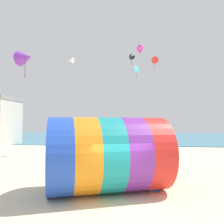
% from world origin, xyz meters
% --- Properties ---
extents(ground_plane, '(120.00, 120.00, 0.00)m').
position_xyz_m(ground_plane, '(0.00, 0.00, 0.00)').
color(ground_plane, beige).
extents(sea, '(120.00, 40.00, 0.10)m').
position_xyz_m(sea, '(0.00, 41.62, 0.05)').
color(sea, teal).
rests_on(sea, ground).
extents(giant_inflatable_tube, '(6.59, 5.35, 3.64)m').
position_xyz_m(giant_inflatable_tube, '(-0.85, 1.63, 1.82)').
color(giant_inflatable_tube, blue).
rests_on(giant_inflatable_tube, ground).
extents(kite_handler, '(0.32, 0.41, 1.61)m').
position_xyz_m(kite_handler, '(2.38, 3.07, 0.81)').
color(kite_handler, '#383D56').
rests_on(kite_handler, ground).
extents(kite_white_delta, '(0.90, 0.80, 1.31)m').
position_xyz_m(kite_white_delta, '(-6.65, 14.08, 10.28)').
color(kite_white_delta, white).
extents(kite_purple_delta, '(1.14, 1.14, 1.69)m').
position_xyz_m(kite_purple_delta, '(-5.97, 2.95, 7.21)').
color(kite_purple_delta, purple).
extents(kite_cyan_diamond, '(0.64, 0.58, 1.31)m').
position_xyz_m(kite_cyan_diamond, '(0.62, 13.96, 9.02)').
color(kite_cyan_diamond, '#2DB2C6').
extents(kite_magenta_parafoil, '(0.71, 1.37, 0.75)m').
position_xyz_m(kite_magenta_parafoil, '(0.86, 7.53, 9.07)').
color(kite_magenta_parafoil, '#D1339E').
extents(kite_red_delta, '(1.05, 1.24, 1.70)m').
position_xyz_m(kite_red_delta, '(2.70, 16.58, 10.75)').
color(kite_red_delta, red).
extents(kite_black_delta, '(0.65, 0.71, 1.03)m').
position_xyz_m(kite_black_delta, '(0.16, 9.99, 9.22)').
color(kite_black_delta, black).
extents(bystander_mid_beach, '(0.32, 0.41, 1.73)m').
position_xyz_m(bystander_mid_beach, '(-4.38, 9.64, 0.89)').
color(bystander_mid_beach, '#726651').
rests_on(bystander_mid_beach, ground).
extents(cooler_box, '(0.57, 0.43, 0.36)m').
position_xyz_m(cooler_box, '(1.36, 2.04, 0.18)').
color(cooler_box, '#2659B2').
rests_on(cooler_box, ground).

